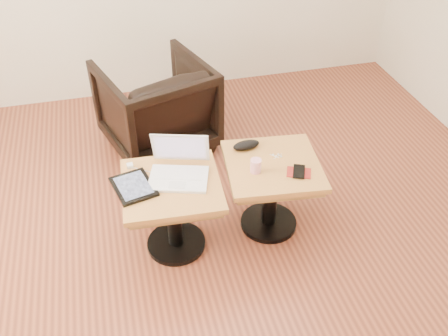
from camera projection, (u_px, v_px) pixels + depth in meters
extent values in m
cube|color=#5F2C1E|center=(218.00, 262.00, 3.07)|extent=(4.50, 4.50, 0.01)
cylinder|color=black|center=(176.00, 243.00, 3.17)|extent=(0.37, 0.37, 0.03)
cylinder|color=black|center=(174.00, 216.00, 3.03)|extent=(0.09, 0.09, 0.45)
cube|color=#A07C3F|center=(172.00, 191.00, 2.90)|extent=(0.55, 0.55, 0.04)
cube|color=#AC863B|center=(171.00, 186.00, 2.88)|extent=(0.60, 0.60, 0.04)
cylinder|color=black|center=(268.00, 222.00, 3.32)|extent=(0.37, 0.37, 0.03)
cylinder|color=black|center=(270.00, 196.00, 3.17)|extent=(0.09, 0.09, 0.45)
cube|color=#A07C3F|center=(272.00, 171.00, 3.05)|extent=(0.57, 0.57, 0.04)
cube|color=#AC863B|center=(273.00, 166.00, 3.02)|extent=(0.62, 0.62, 0.04)
cube|color=white|center=(178.00, 179.00, 2.88)|extent=(0.39, 0.32, 0.02)
cube|color=silver|center=(179.00, 174.00, 2.90)|extent=(0.30, 0.19, 0.00)
cube|color=silver|center=(177.00, 185.00, 2.82)|extent=(0.11, 0.09, 0.00)
cube|color=white|center=(180.00, 147.00, 2.93)|extent=(0.34, 0.16, 0.22)
cube|color=#94483A|center=(180.00, 147.00, 2.93)|extent=(0.30, 0.14, 0.18)
cube|color=black|center=(133.00, 187.00, 2.83)|extent=(0.27, 0.31, 0.02)
cube|color=#191E38|center=(133.00, 185.00, 2.82)|extent=(0.22, 0.26, 0.00)
cube|color=white|center=(130.00, 166.00, 2.98)|extent=(0.04, 0.04, 0.02)
ellipsoid|color=black|center=(246.00, 145.00, 3.12)|extent=(0.18, 0.10, 0.05)
cylinder|color=#F2587D|center=(256.00, 166.00, 2.93)|extent=(0.09, 0.09, 0.08)
sphere|color=white|center=(276.00, 156.00, 3.06)|extent=(0.01, 0.01, 0.01)
sphere|color=white|center=(278.00, 154.00, 3.07)|extent=(0.01, 0.01, 0.01)
sphere|color=white|center=(273.00, 155.00, 3.07)|extent=(0.01, 0.01, 0.01)
sphere|color=white|center=(281.00, 156.00, 3.06)|extent=(0.01, 0.01, 0.01)
cylinder|color=white|center=(276.00, 157.00, 3.06)|extent=(0.07, 0.04, 0.00)
cube|color=maroon|center=(299.00, 173.00, 2.94)|extent=(0.17, 0.15, 0.01)
cube|color=black|center=(299.00, 171.00, 2.93)|extent=(0.11, 0.14, 0.01)
imported|color=black|center=(156.00, 106.00, 3.84)|extent=(0.96, 0.97, 0.71)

